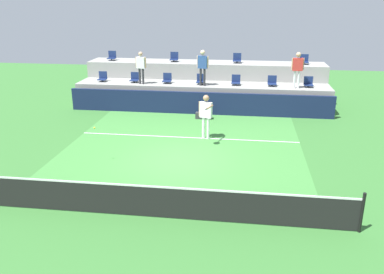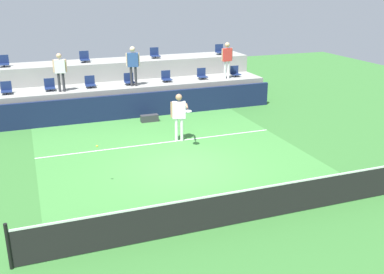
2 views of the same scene
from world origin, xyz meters
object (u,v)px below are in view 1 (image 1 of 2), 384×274
stadium_chair_lower_center (201,80)px  tennis_ball (94,128)px  stadium_chair_lower_left (135,78)px  spectator_in_grey (203,64)px  stadium_chair_upper_right (237,59)px  spectator_in_white (141,65)px  stadium_chair_upper_far_right (304,60)px  stadium_chair_upper_left (174,58)px  spectator_leaning_on_rail (298,67)px  stadium_chair_lower_far_right (308,83)px  stadium_chair_lower_far_left (103,77)px  equipment_bag (204,116)px  stadium_chair_lower_mid_right (236,81)px  stadium_chair_lower_right (272,82)px  stadium_chair_upper_far_left (112,56)px  stadium_chair_lower_mid_left (167,79)px  tennis_player (206,112)px

stadium_chair_lower_center → tennis_ball: bearing=-109.3°
stadium_chair_lower_left → stadium_chair_lower_center: same height
stadium_chair_lower_left → spectator_in_grey: bearing=-6.0°
stadium_chair_lower_center → stadium_chair_upper_right: 2.66m
stadium_chair_upper_right → spectator_in_white: size_ratio=0.32×
stadium_chair_upper_far_right → stadium_chair_upper_left: bearing=180.0°
spectator_leaning_on_rail → stadium_chair_lower_far_right: bearing=30.9°
stadium_chair_lower_far_left → stadium_chair_upper_right: size_ratio=1.00×
stadium_chair_lower_far_left → equipment_bag: (5.63, -2.02, -1.31)m
stadium_chair_lower_center → stadium_chair_lower_mid_right: same height
stadium_chair_lower_mid_right → stadium_chair_lower_far_right: bearing=0.0°
stadium_chair_lower_center → stadium_chair_upper_far_right: stadium_chair_upper_far_right is taller
stadium_chair_lower_right → stadium_chair_upper_far_left: (-8.89, 1.80, 0.85)m
stadium_chair_lower_far_right → stadium_chair_upper_left: (-7.09, 1.80, 0.85)m
stadium_chair_upper_far_right → spectator_leaning_on_rail: 2.26m
stadium_chair_lower_mid_right → stadium_chair_upper_right: 1.99m
stadium_chair_lower_far_left → spectator_in_white: size_ratio=0.32×
stadium_chair_lower_center → spectator_in_white: size_ratio=0.32×
spectator_in_white → spectator_in_grey: spectator_in_grey is taller
stadium_chair_lower_far_left → stadium_chair_lower_left: same height
stadium_chair_lower_far_left → stadium_chair_upper_left: (3.55, 1.80, 0.85)m
stadium_chair_lower_far_right → stadium_chair_upper_far_left: (-10.67, 1.80, 0.85)m
stadium_chair_upper_far_left → stadium_chair_upper_left: 3.58m
stadium_chair_lower_left → stadium_chair_lower_far_right: bearing=0.0°
stadium_chair_lower_left → stadium_chair_upper_left: bearing=45.1°
spectator_leaning_on_rail → tennis_ball: spectator_leaning_on_rail is taller
stadium_chair_upper_far_right → spectator_in_white: 8.64m
spectator_leaning_on_rail → tennis_ball: (-7.50, -7.48, -1.04)m
stadium_chair_lower_left → tennis_ball: (0.75, -7.86, -0.19)m
equipment_bag → stadium_chair_lower_far_left: bearing=160.3°
spectator_in_white → stadium_chair_lower_right: bearing=3.3°
stadium_chair_lower_center → stadium_chair_upper_far_left: (-5.29, 1.80, 0.85)m
spectator_leaning_on_rail → stadium_chair_lower_mid_right: bearing=172.6°
stadium_chair_upper_right → stadium_chair_upper_far_right: size_ratio=1.00×
tennis_ball → equipment_bag: tennis_ball is taller
stadium_chair_upper_left → spectator_leaning_on_rail: (6.45, -2.18, 0.00)m
stadium_chair_lower_mid_left → stadium_chair_upper_far_left: stadium_chair_upper_far_left is taller
stadium_chair_lower_far_right → spectator_in_grey: size_ratio=0.29×
stadium_chair_lower_far_left → stadium_chair_lower_mid_left: 3.49m
tennis_ball → stadium_chair_lower_left: bearing=95.5°
stadium_chair_lower_left → stadium_chair_lower_mid_left: (1.73, 0.00, 0.00)m
tennis_player → tennis_ball: 4.61m
stadium_chair_upper_far_left → tennis_ball: (2.53, -9.66, -1.04)m
stadium_chair_lower_left → stadium_chair_upper_right: (5.27, 1.80, 0.85)m
stadium_chair_lower_far_right → spectator_leaning_on_rail: size_ratio=0.30×
tennis_player → spectator_in_grey: size_ratio=1.03×
stadium_chair_lower_mid_right → stadium_chair_upper_far_right: 4.06m
stadium_chair_lower_far_left → tennis_player: bearing=-39.0°
spectator_leaning_on_rail → tennis_ball: bearing=-135.1°
stadium_chair_lower_far_left → tennis_player: 7.74m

